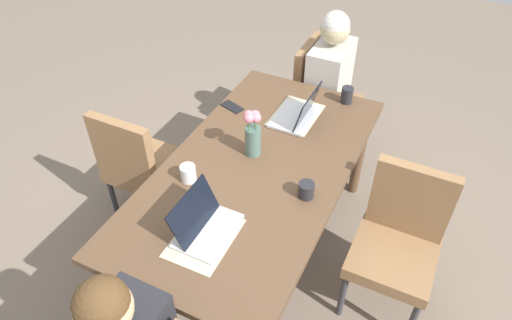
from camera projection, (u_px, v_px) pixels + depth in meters
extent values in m
plane|color=#756656|center=(256.00, 252.00, 3.02)|extent=(10.00, 10.00, 0.00)
cube|color=brown|center=(256.00, 170.00, 2.54)|extent=(1.83, 0.95, 0.04)
cylinder|color=brown|center=(359.00, 153.00, 3.21)|extent=(0.07, 0.07, 0.71)
cylinder|color=brown|center=(115.00, 300.00, 2.35)|extent=(0.07, 0.07, 0.71)
cylinder|color=brown|center=(257.00, 124.00, 3.48)|extent=(0.07, 0.07, 0.71)
cube|color=olive|center=(328.00, 107.00, 3.54)|extent=(0.44, 0.44, 0.08)
cube|color=olive|center=(307.00, 71.00, 3.43)|extent=(0.42, 0.06, 0.45)
cylinder|color=#333338|center=(355.00, 123.00, 3.76)|extent=(0.04, 0.04, 0.37)
cylinder|color=#333338|center=(340.00, 151.00, 3.50)|extent=(0.04, 0.04, 0.37)
cylinder|color=#333338|center=(311.00, 112.00, 3.88)|extent=(0.04, 0.04, 0.37)
cylinder|color=#333338|center=(294.00, 137.00, 3.63)|extent=(0.04, 0.04, 0.37)
cube|color=#2D2D33|center=(323.00, 130.00, 3.63)|extent=(0.34, 0.36, 0.45)
cube|color=#B7B2A8|center=(329.00, 78.00, 3.31)|extent=(0.40, 0.24, 0.50)
sphere|color=tan|center=(335.00, 29.00, 3.07)|extent=(0.20, 0.20, 0.20)
sphere|color=beige|center=(336.00, 25.00, 3.05)|extent=(0.19, 0.19, 0.19)
sphere|color=#DEAA7D|center=(103.00, 308.00, 1.52)|extent=(0.20, 0.20, 0.20)
sphere|color=#51381E|center=(101.00, 303.00, 1.50)|extent=(0.19, 0.19, 0.19)
cube|color=olive|center=(393.00, 257.00, 2.48)|extent=(0.44, 0.44, 0.08)
cube|color=olive|center=(411.00, 200.00, 2.44)|extent=(0.06, 0.42, 0.45)
cylinder|color=#333338|center=(343.00, 295.00, 2.57)|extent=(0.04, 0.04, 0.37)
cylinder|color=#333338|center=(425.00, 269.00, 2.70)|extent=(0.04, 0.04, 0.37)
cylinder|color=#333338|center=(362.00, 246.00, 2.82)|extent=(0.04, 0.04, 0.37)
cube|color=olive|center=(149.00, 166.00, 3.03)|extent=(0.44, 0.44, 0.08)
cube|color=olive|center=(123.00, 153.00, 2.73)|extent=(0.06, 0.42, 0.45)
cylinder|color=#333338|center=(148.00, 166.00, 3.37)|extent=(0.04, 0.04, 0.37)
cylinder|color=#333338|center=(192.00, 182.00, 3.25)|extent=(0.04, 0.04, 0.37)
cylinder|color=#333338|center=(114.00, 200.00, 3.11)|extent=(0.04, 0.04, 0.37)
cylinder|color=#333338|center=(161.00, 219.00, 2.99)|extent=(0.04, 0.04, 0.37)
cylinder|color=#4C6B60|center=(253.00, 141.00, 2.55)|extent=(0.09, 0.09, 0.18)
sphere|color=#DB7584|center=(255.00, 115.00, 2.46)|extent=(0.06, 0.06, 0.06)
cylinder|color=#477A3D|center=(255.00, 121.00, 2.48)|extent=(0.01, 0.01, 0.07)
sphere|color=#DB7584|center=(248.00, 115.00, 2.44)|extent=(0.05, 0.05, 0.05)
cylinder|color=#477A3D|center=(249.00, 121.00, 2.47)|extent=(0.01, 0.01, 0.08)
sphere|color=#DB7584|center=(249.00, 118.00, 2.41)|extent=(0.05, 0.05, 0.05)
cylinder|color=#477A3D|center=(249.00, 125.00, 2.44)|extent=(0.01, 0.01, 0.09)
sphere|color=#DB7584|center=(256.00, 118.00, 2.44)|extent=(0.06, 0.06, 0.06)
cylinder|color=#477A3D|center=(256.00, 123.00, 2.46)|extent=(0.01, 0.01, 0.07)
cube|color=beige|center=(296.00, 115.00, 2.88)|extent=(0.36, 0.27, 0.00)
cube|color=beige|center=(205.00, 238.00, 2.15)|extent=(0.36, 0.27, 0.00)
cube|color=silver|center=(209.00, 231.00, 2.17)|extent=(0.32, 0.22, 0.02)
cube|color=black|center=(194.00, 212.00, 2.12)|extent=(0.31, 0.09, 0.19)
cube|color=silver|center=(294.00, 117.00, 2.85)|extent=(0.32, 0.22, 0.02)
cube|color=black|center=(308.00, 106.00, 2.75)|extent=(0.31, 0.06, 0.20)
cylinder|color=#232328|center=(306.00, 190.00, 2.33)|extent=(0.08, 0.08, 0.08)
cylinder|color=#232328|center=(347.00, 95.00, 2.96)|extent=(0.08, 0.08, 0.11)
cylinder|color=white|center=(188.00, 173.00, 2.42)|extent=(0.08, 0.08, 0.09)
cube|color=black|center=(232.00, 107.00, 2.94)|extent=(0.11, 0.16, 0.01)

